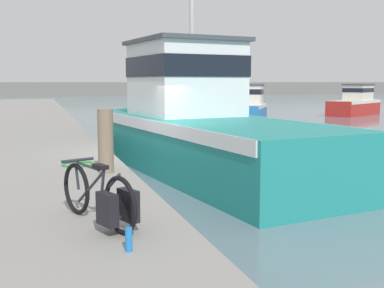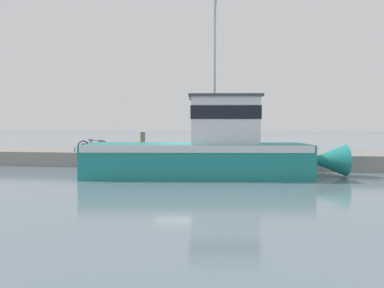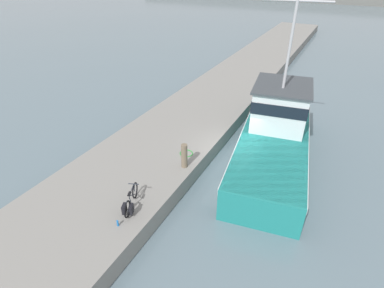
{
  "view_description": "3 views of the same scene",
  "coord_description": "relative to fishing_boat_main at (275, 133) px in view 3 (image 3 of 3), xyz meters",
  "views": [
    {
      "loc": [
        -2.69,
        -11.78,
        2.6
      ],
      "look_at": [
        0.15,
        -3.02,
        1.41
      ],
      "focal_mm": 45.0,
      "sensor_mm": 36.0,
      "label": 1
    },
    {
      "loc": [
        19.67,
        3.91,
        2.42
      ],
      "look_at": [
        0.48,
        0.71,
        1.5
      ],
      "focal_mm": 35.0,
      "sensor_mm": 36.0,
      "label": 2
    },
    {
      "loc": [
        4.29,
        -12.82,
        9.32
      ],
      "look_at": [
        -1.53,
        -1.6,
        1.58
      ],
      "focal_mm": 28.0,
      "sensor_mm": 36.0,
      "label": 3
    }
  ],
  "objects": [
    {
      "name": "bicycle_touring",
      "position": [
        -3.77,
        -7.85,
        -0.18
      ],
      "size": [
        0.82,
        1.69,
        0.75
      ],
      "rotation": [
        0.0,
        0.0,
        0.38
      ],
      "color": "black",
      "rests_on": "dock_pier"
    },
    {
      "name": "mooring_post",
      "position": [
        -3.25,
        -4.33,
        0.08
      ],
      "size": [
        0.3,
        0.3,
        1.22
      ],
      "primitive_type": "cylinder",
      "color": "#756651",
      "rests_on": "dock_pier"
    },
    {
      "name": "hose_coil",
      "position": [
        -3.7,
        -3.3,
        -0.51
      ],
      "size": [
        0.68,
        0.68,
        0.04
      ],
      "primitive_type": "torus",
      "color": "green",
      "rests_on": "dock_pier"
    },
    {
      "name": "ground_plane",
      "position": [
        -1.81,
        -1.77,
        -1.39
      ],
      "size": [
        320.0,
        320.0,
        0.0
      ],
      "primitive_type": "plane",
      "color": "slate"
    },
    {
      "name": "fishing_boat_main",
      "position": [
        0.0,
        0.0,
        0.0
      ],
      "size": [
        4.89,
        12.62,
        9.19
      ],
      "rotation": [
        0.0,
        0.0,
        0.15
      ],
      "color": "teal",
      "rests_on": "ground_plane"
    },
    {
      "name": "dock_pier",
      "position": [
        -5.58,
        -1.77,
        -0.96
      ],
      "size": [
        5.65,
        80.0,
        0.86
      ],
      "primitive_type": "cube",
      "color": "gray",
      "rests_on": "ground_plane"
    },
    {
      "name": "water_bottle_on_curb",
      "position": [
        -3.64,
        -8.8,
        -0.4
      ],
      "size": [
        0.08,
        0.08,
        0.25
      ],
      "primitive_type": "cylinder",
      "color": "blue",
      "rests_on": "dock_pier"
    }
  ]
}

